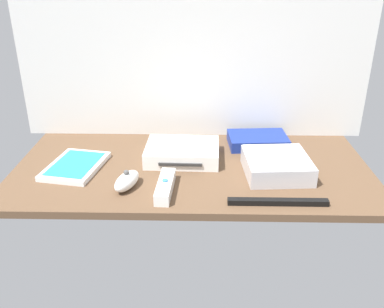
{
  "coord_description": "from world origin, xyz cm",
  "views": [
    {
      "loc": [
        2.27,
        -104.95,
        53.01
      ],
      "look_at": [
        0.0,
        0.0,
        4.0
      ],
      "focal_mm": 38.93,
      "sensor_mm": 36.0,
      "label": 1
    }
  ],
  "objects_px": {
    "game_case": "(75,166)",
    "network_router": "(258,140)",
    "mini_computer": "(277,165)",
    "remote_nunchuk": "(127,181)",
    "remote_wand": "(165,186)",
    "sensor_bar": "(278,202)",
    "game_console": "(182,152)"
  },
  "relations": [
    {
      "from": "game_case",
      "to": "network_router",
      "type": "distance_m",
      "value": 0.56
    },
    {
      "from": "mini_computer",
      "to": "remote_nunchuk",
      "type": "distance_m",
      "value": 0.4
    },
    {
      "from": "remote_wand",
      "to": "remote_nunchuk",
      "type": "height_order",
      "value": "remote_nunchuk"
    },
    {
      "from": "mini_computer",
      "to": "remote_wand",
      "type": "bearing_deg",
      "value": -160.65
    },
    {
      "from": "mini_computer",
      "to": "remote_nunchuk",
      "type": "relative_size",
      "value": 1.66
    },
    {
      "from": "game_case",
      "to": "remote_nunchuk",
      "type": "bearing_deg",
      "value": -22.92
    },
    {
      "from": "mini_computer",
      "to": "game_case",
      "type": "xyz_separation_m",
      "value": [
        -0.56,
        0.02,
        -0.02
      ]
    },
    {
      "from": "sensor_bar",
      "to": "remote_nunchuk",
      "type": "bearing_deg",
      "value": 169.18
    },
    {
      "from": "remote_nunchuk",
      "to": "network_router",
      "type": "bearing_deg",
      "value": 57.0
    },
    {
      "from": "remote_wand",
      "to": "game_console",
      "type": "bearing_deg",
      "value": 82.78
    },
    {
      "from": "mini_computer",
      "to": "remote_nunchuk",
      "type": "height_order",
      "value": "mini_computer"
    },
    {
      "from": "remote_wand",
      "to": "game_case",
      "type": "bearing_deg",
      "value": 157.83
    },
    {
      "from": "mini_computer",
      "to": "remote_wand",
      "type": "xyz_separation_m",
      "value": [
        -0.29,
        -0.1,
        -0.01
      ]
    },
    {
      "from": "remote_wand",
      "to": "sensor_bar",
      "type": "relative_size",
      "value": 0.62
    },
    {
      "from": "network_router",
      "to": "remote_wand",
      "type": "distance_m",
      "value": 0.4
    },
    {
      "from": "game_console",
      "to": "sensor_bar",
      "type": "height_order",
      "value": "game_console"
    },
    {
      "from": "game_console",
      "to": "mini_computer",
      "type": "xyz_separation_m",
      "value": [
        0.26,
        -0.09,
        0.0
      ]
    },
    {
      "from": "mini_computer",
      "to": "game_case",
      "type": "height_order",
      "value": "mini_computer"
    },
    {
      "from": "mini_computer",
      "to": "sensor_bar",
      "type": "distance_m",
      "value": 0.16
    },
    {
      "from": "network_router",
      "to": "remote_wand",
      "type": "bearing_deg",
      "value": -136.09
    },
    {
      "from": "network_router",
      "to": "remote_wand",
      "type": "relative_size",
      "value": 1.25
    },
    {
      "from": "remote_wand",
      "to": "remote_nunchuk",
      "type": "xyz_separation_m",
      "value": [
        -0.1,
        0.02,
        0.01
      ]
    },
    {
      "from": "remote_nunchuk",
      "to": "game_console",
      "type": "bearing_deg",
      "value": 72.12
    },
    {
      "from": "remote_nunchuk",
      "to": "sensor_bar",
      "type": "distance_m",
      "value": 0.38
    },
    {
      "from": "game_case",
      "to": "network_router",
      "type": "height_order",
      "value": "network_router"
    },
    {
      "from": "game_console",
      "to": "network_router",
      "type": "bearing_deg",
      "value": 25.81
    },
    {
      "from": "mini_computer",
      "to": "game_console",
      "type": "bearing_deg",
      "value": 161.42
    },
    {
      "from": "game_console",
      "to": "sensor_bar",
      "type": "distance_m",
      "value": 0.34
    },
    {
      "from": "remote_nunchuk",
      "to": "game_case",
      "type": "bearing_deg",
      "value": 166.67
    },
    {
      "from": "game_case",
      "to": "game_console",
      "type": "bearing_deg",
      "value": 22.97
    },
    {
      "from": "game_console",
      "to": "remote_wand",
      "type": "height_order",
      "value": "game_console"
    },
    {
      "from": "sensor_bar",
      "to": "game_console",
      "type": "bearing_deg",
      "value": 134.29
    }
  ]
}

